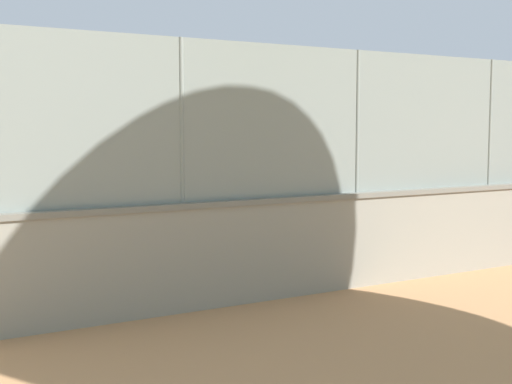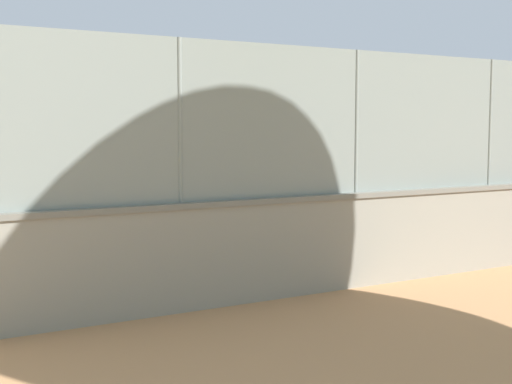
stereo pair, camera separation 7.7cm
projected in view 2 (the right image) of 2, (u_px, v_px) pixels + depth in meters
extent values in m
plane|color=tan|center=(173.00, 218.00, 19.59)|extent=(260.00, 260.00, 0.00)
cube|color=gray|center=(486.00, 228.00, 12.69)|extent=(31.23, 1.06, 1.45)
cube|color=slate|center=(488.00, 187.00, 12.62)|extent=(31.24, 1.12, 0.08)
cube|color=gray|center=(490.00, 123.00, 12.51)|extent=(30.60, 0.72, 2.27)
cylinder|color=gray|center=(490.00, 123.00, 12.51)|extent=(0.07, 0.07, 2.27)
cylinder|color=gray|center=(356.00, 122.00, 10.99)|extent=(0.07, 0.07, 2.27)
cylinder|color=gray|center=(180.00, 121.00, 9.48)|extent=(0.07, 0.07, 2.27)
cylinder|color=navy|center=(468.00, 218.00, 16.79)|extent=(0.20, 0.20, 0.76)
cylinder|color=navy|center=(471.00, 219.00, 16.59)|extent=(0.20, 0.20, 0.76)
cylinder|color=#429951|center=(470.00, 191.00, 16.63)|extent=(0.46, 0.46, 0.56)
cylinder|color=#D8AD84|center=(465.00, 186.00, 16.91)|extent=(0.51, 0.34, 0.16)
cylinder|color=#D8AD84|center=(461.00, 188.00, 16.33)|extent=(0.51, 0.34, 0.16)
sphere|color=#D8AD84|center=(471.00, 175.00, 16.60)|extent=(0.21, 0.21, 0.21)
cylinder|color=red|center=(471.00, 172.00, 16.59)|extent=(0.30, 0.30, 0.05)
cylinder|color=black|center=(454.00, 188.00, 16.33)|extent=(0.28, 0.18, 0.04)
ellipsoid|color=#333338|center=(444.00, 188.00, 16.34)|extent=(0.28, 0.17, 0.24)
cylinder|color=#B2B2B2|center=(7.00, 240.00, 13.19)|extent=(0.21, 0.21, 0.84)
cylinder|color=#B2B2B2|center=(13.00, 238.00, 13.39)|extent=(0.21, 0.21, 0.84)
cylinder|color=#429951|center=(9.00, 202.00, 13.22)|extent=(0.48, 0.48, 0.62)
cylinder|color=#936B4C|center=(2.00, 197.00, 12.90)|extent=(0.51, 0.45, 0.17)
cylinder|color=#936B4C|center=(31.00, 194.00, 13.46)|extent=(0.51, 0.45, 0.17)
sphere|color=#936B4C|center=(8.00, 180.00, 13.18)|extent=(0.24, 0.24, 0.24)
cylinder|color=white|center=(8.00, 174.00, 13.17)|extent=(0.35, 0.35, 0.05)
cylinder|color=black|center=(40.00, 194.00, 13.42)|extent=(0.25, 0.22, 0.04)
ellipsoid|color=#333338|center=(50.00, 195.00, 13.38)|extent=(0.25, 0.22, 0.24)
cube|color=gray|center=(347.00, 242.00, 12.80)|extent=(1.61, 0.42, 0.06)
cube|color=gray|center=(353.00, 231.00, 12.64)|extent=(1.60, 0.08, 0.40)
cube|color=#333338|center=(374.00, 251.00, 13.14)|extent=(0.07, 0.38, 0.45)
cube|color=#333338|center=(319.00, 257.00, 12.50)|extent=(0.07, 0.38, 0.45)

